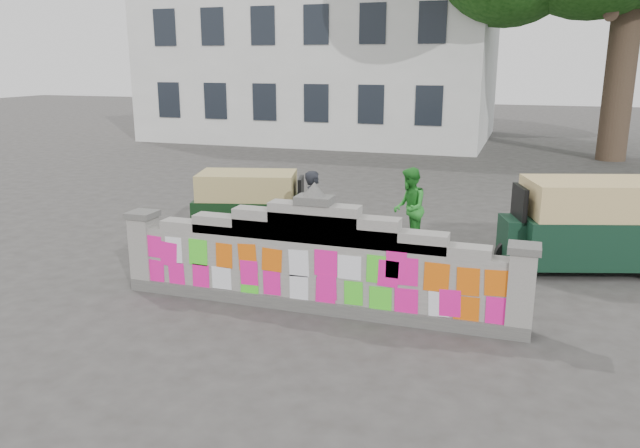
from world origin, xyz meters
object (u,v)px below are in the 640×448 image
at_px(cyclist_rider, 314,222).
at_px(cyclist_bike, 314,238).
at_px(pedestrian, 409,208).
at_px(rickshaw_right, 587,224).
at_px(rickshaw_left, 251,204).

bearing_deg(cyclist_rider, cyclist_bike, -0.00).
bearing_deg(pedestrian, rickshaw_right, 71.24).
relative_size(pedestrian, rickshaw_left, 0.62).
height_order(cyclist_rider, rickshaw_right, rickshaw_right).
relative_size(cyclist_rider, pedestrian, 0.90).
distance_m(cyclist_rider, pedestrian, 2.12).
xyz_separation_m(cyclist_bike, cyclist_rider, (0.00, 0.00, 0.31)).
relative_size(cyclist_bike, rickshaw_right, 0.54).
bearing_deg(rickshaw_left, cyclist_bike, -45.57).
height_order(rickshaw_left, rickshaw_right, rickshaw_right).
bearing_deg(pedestrian, cyclist_bike, -59.98).
xyz_separation_m(cyclist_bike, rickshaw_right, (4.91, 1.08, 0.42)).
distance_m(cyclist_bike, rickshaw_right, 5.04).
bearing_deg(rickshaw_right, rickshaw_left, -17.53).
bearing_deg(rickshaw_right, cyclist_rider, -5.07).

